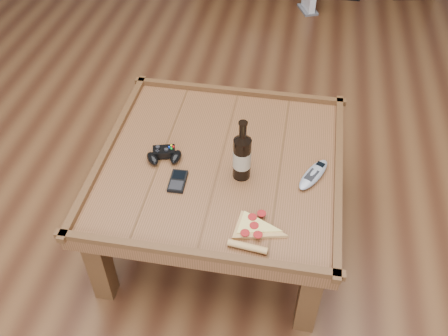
% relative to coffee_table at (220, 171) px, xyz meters
% --- Properties ---
extents(ground, '(6.00, 6.00, 0.00)m').
position_rel_coffee_table_xyz_m(ground, '(0.00, 0.00, -0.39)').
color(ground, '#432213').
rests_on(ground, ground).
extents(coffee_table, '(1.03, 1.03, 0.48)m').
position_rel_coffee_table_xyz_m(coffee_table, '(0.00, 0.00, 0.00)').
color(coffee_table, '#563518').
rests_on(coffee_table, ground).
extents(beer_bottle, '(0.07, 0.07, 0.28)m').
position_rel_coffee_table_xyz_m(beer_bottle, '(0.10, -0.07, 0.17)').
color(beer_bottle, black).
rests_on(beer_bottle, coffee_table).
extents(game_controller, '(0.16, 0.13, 0.04)m').
position_rel_coffee_table_xyz_m(game_controller, '(-0.23, -0.02, 0.08)').
color(game_controller, black).
rests_on(game_controller, coffee_table).
extents(pizza_slice, '(0.18, 0.27, 0.03)m').
position_rel_coffee_table_xyz_m(pizza_slice, '(0.18, -0.34, 0.07)').
color(pizza_slice, tan).
rests_on(pizza_slice, coffee_table).
extents(smartphone, '(0.07, 0.12, 0.02)m').
position_rel_coffee_table_xyz_m(smartphone, '(-0.15, -0.15, 0.07)').
color(smartphone, black).
rests_on(smartphone, coffee_table).
extents(remote_control, '(0.15, 0.21, 0.03)m').
position_rel_coffee_table_xyz_m(remote_control, '(0.39, -0.03, 0.07)').
color(remote_control, gray).
rests_on(remote_control, coffee_table).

